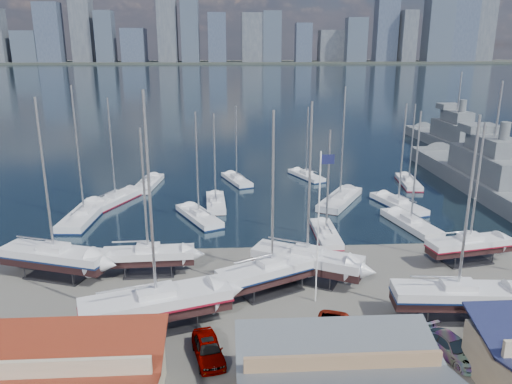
{
  "coord_description": "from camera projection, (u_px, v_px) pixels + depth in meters",
  "views": [
    {
      "loc": [
        -6.66,
        -50.87,
        21.47
      ],
      "look_at": [
        -3.09,
        8.0,
        4.0
      ],
      "focal_mm": 35.0,
      "sensor_mm": 36.0,
      "label": 1
    }
  ],
  "objects": [
    {
      "name": "naval_ship_east",
      "position": [
        489.0,
        182.0,
        74.82
      ],
      "size": [
        7.68,
        46.37,
        18.17
      ],
      "rotation": [
        0.0,
        0.0,
        1.57
      ],
      "color": "slate",
      "rests_on": "water"
    },
    {
      "name": "sailboat_moored_5",
      "position": [
        237.0,
        181.0,
        80.77
      ],
      "size": [
        5.14,
        8.94,
        12.89
      ],
      "rotation": [
        0.0,
        0.0,
        1.91
      ],
      "color": "black",
      "rests_on": "water"
    },
    {
      "name": "ground",
      "position": [
        302.0,
        289.0,
        45.6
      ],
      "size": [
        1400.0,
        1400.0,
        0.0
      ],
      "primitive_type": "plane",
      "color": "#605E59",
      "rests_on": "ground"
    },
    {
      "name": "flagpole",
      "position": [
        320.0,
        217.0,
        41.27
      ],
      "size": [
        1.17,
        0.12,
        13.31
      ],
      "color": "white",
      "rests_on": "ground"
    },
    {
      "name": "sailboat_moored_6",
      "position": [
        326.0,
        235.0,
        57.78
      ],
      "size": [
        2.54,
        8.8,
        13.13
      ],
      "rotation": [
        0.0,
        0.0,
        1.56
      ],
      "color": "black",
      "rests_on": "water"
    },
    {
      "name": "sailboat_moored_9",
      "position": [
        411.0,
        224.0,
        61.05
      ],
      "size": [
        4.88,
        10.18,
        14.82
      ],
      "rotation": [
        0.0,
        0.0,
        1.8
      ],
      "color": "black",
      "rests_on": "water"
    },
    {
      "name": "car_a",
      "position": [
        208.0,
        349.0,
        35.28
      ],
      "size": [
        2.89,
        5.03,
        1.61
      ],
      "primitive_type": "imported",
      "rotation": [
        0.0,
        0.0,
        0.22
      ],
      "color": "gray",
      "rests_on": "ground"
    },
    {
      "name": "car_b",
      "position": [
        323.0,
        335.0,
        36.92
      ],
      "size": [
        5.05,
        2.26,
        1.61
      ],
      "primitive_type": "imported",
      "rotation": [
        0.0,
        0.0,
        1.45
      ],
      "color": "gray",
      "rests_on": "ground"
    },
    {
      "name": "sailboat_moored_11",
      "position": [
        408.0,
        183.0,
        79.38
      ],
      "size": [
        3.54,
        9.2,
        13.4
      ],
      "rotation": [
        0.0,
        0.0,
        1.45
      ],
      "color": "black",
      "rests_on": "water"
    },
    {
      "name": "sailboat_cradle_5",
      "position": [
        457.0,
        295.0,
        40.07
      ],
      "size": [
        10.53,
        3.8,
        16.62
      ],
      "rotation": [
        0.0,
        0.0,
        -0.09
      ],
      "color": "#2D2D33",
      "rests_on": "ground"
    },
    {
      "name": "sailboat_cradle_3",
      "position": [
        272.0,
        271.0,
        44.45
      ],
      "size": [
        10.34,
        7.12,
        16.38
      ],
      "rotation": [
        0.0,
        0.0,
        0.47
      ],
      "color": "#2D2D33",
      "rests_on": "ground"
    },
    {
      "name": "sailboat_moored_7",
      "position": [
        340.0,
        201.0,
        70.22
      ],
      "size": [
        8.42,
        11.26,
        16.95
      ],
      "rotation": [
        0.0,
        0.0,
        1.04
      ],
      "color": "black",
      "rests_on": "water"
    },
    {
      "name": "sailboat_cradle_6",
      "position": [
        469.0,
        245.0,
        50.54
      ],
      "size": [
        9.17,
        4.11,
        14.44
      ],
      "rotation": [
        0.0,
        0.0,
        0.19
      ],
      "color": "#2D2D33",
      "rests_on": "ground"
    },
    {
      "name": "sailboat_moored_0",
      "position": [
        85.0,
        217.0,
        63.73
      ],
      "size": [
        4.2,
        12.03,
        17.65
      ],
      "rotation": [
        0.0,
        0.0,
        1.49
      ],
      "color": "black",
      "rests_on": "water"
    },
    {
      "name": "naval_ship_west",
      "position": [
        454.0,
        141.0,
        106.23
      ],
      "size": [
        7.82,
        38.99,
        17.49
      ],
      "rotation": [
        0.0,
        0.0,
        1.61
      ],
      "color": "slate",
      "rests_on": "water"
    },
    {
      "name": "sailboat_moored_8",
      "position": [
        306.0,
        176.0,
        83.43
      ],
      "size": [
        5.47,
        8.53,
        12.4
      ],
      "rotation": [
        0.0,
        0.0,
        1.99
      ],
      "color": "black",
      "rests_on": "water"
    },
    {
      "name": "sailboat_cradle_0",
      "position": [
        55.0,
        257.0,
        47.34
      ],
      "size": [
        11.05,
        6.31,
        17.14
      ],
      "rotation": [
        0.0,
        0.0,
        -0.33
      ],
      "color": "#2D2D33",
      "rests_on": "ground"
    },
    {
      "name": "sailboat_moored_1",
      "position": [
        116.0,
        200.0,
        70.57
      ],
      "size": [
        6.89,
        10.55,
        15.37
      ],
      "rotation": [
        0.0,
        0.0,
        1.14
      ],
      "color": "black",
      "rests_on": "water"
    },
    {
      "name": "sailboat_moored_10",
      "position": [
        398.0,
        205.0,
        68.42
      ],
      "size": [
        5.6,
        10.28,
        14.81
      ],
      "rotation": [
        0.0,
        0.0,
        1.87
      ],
      "color": "black",
      "rests_on": "water"
    },
    {
      "name": "sailboat_cradle_1",
      "position": [
        157.0,
        304.0,
        38.61
      ],
      "size": [
        12.03,
        6.72,
        18.54
      ],
      "rotation": [
        0.0,
        0.0,
        0.32
      ],
      "color": "#2D2D33",
      "rests_on": "ground"
    },
    {
      "name": "far_shore",
      "position": [
        230.0,
        62.0,
        590.82
      ],
      "size": [
        1400.0,
        80.0,
        2.2
      ],
      "primitive_type": "cube",
      "color": "#2D332D",
      "rests_on": "ground"
    },
    {
      "name": "skyline",
      "position": [
        223.0,
        29.0,
        573.61
      ],
      "size": [
        639.14,
        43.8,
        107.69
      ],
      "color": "#475166",
      "rests_on": "far_shore"
    },
    {
      "name": "sailboat_moored_4",
      "position": [
        216.0,
        204.0,
        69.03
      ],
      "size": [
        2.89,
        8.96,
        13.38
      ],
      "rotation": [
        0.0,
        0.0,
        1.62
      ],
      "color": "black",
      "rests_on": "water"
    },
    {
      "name": "sailboat_moored_3",
      "position": [
        199.0,
        217.0,
        63.57
      ],
      "size": [
        6.64,
        9.81,
        14.36
      ],
      "rotation": [
        0.0,
        0.0,
        2.03
      ],
      "color": "black",
      "rests_on": "water"
    },
    {
      "name": "water",
      "position": [
        235.0,
        77.0,
        342.34
      ],
      "size": [
        1400.0,
        600.0,
        0.4
      ],
      "primitive_type": "cube",
      "color": "#172735",
      "rests_on": "ground"
    },
    {
      "name": "sailboat_moored_2",
      "position": [
        148.0,
        184.0,
        78.46
      ],
      "size": [
        3.9,
        9.85,
        14.47
      ],
      "rotation": [
        0.0,
        0.0,
        1.44
      ],
      "color": "black",
      "rests_on": "water"
    },
    {
      "name": "sailboat_cradle_4",
      "position": [
        307.0,
        260.0,
        46.68
      ],
      "size": [
        10.51,
        7.34,
        16.82
      ],
      "rotation": [
        0.0,
        0.0,
        -0.48
      ],
      "color": "#2D2D33",
      "rests_on": "ground"
    },
    {
      "name": "sailboat_cradle_2",
      "position": [
        148.0,
        255.0,
        47.97
      ],
      "size": [
        8.81,
        2.8,
        14.36
      ],
      "rotation": [
        0.0,
        0.0,
        0.04
      ],
      "color": "#2D2D33",
      "rests_on": "ground"
    },
    {
      "name": "shed_grey",
      "position": [
        342.0,
        383.0,
        29.68
      ],
      "size": [
        12.6,
        8.4,
        4.17
      ],
      "color": "#8C6B4C",
      "rests_on": "ground"
    },
    {
      "name": "car_c",
      "position": [
        330.0,
        330.0,
        37.73
      ],
      "size": [
        4.08,
        5.72,
        1.45
      ],
      "primitive_type": "imported",
      "rotation": [
        0.0,
        0.0,
        -0.36
      ],
      "color": "gray",
      "rests_on": "ground"
    },
    {
      "name": "car_d",
      "position": [
        452.0,
        347.0,
        35.59
      ],
      "size": [
        3.59,
        5.47,
        1.47
      ],
      "primitive_type": "imported",
      "rotation": [
        0.0,
        0.0,
        0.33
      ],
      "color": "gray",
      "rests_on": "ground"
    }
  ]
}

